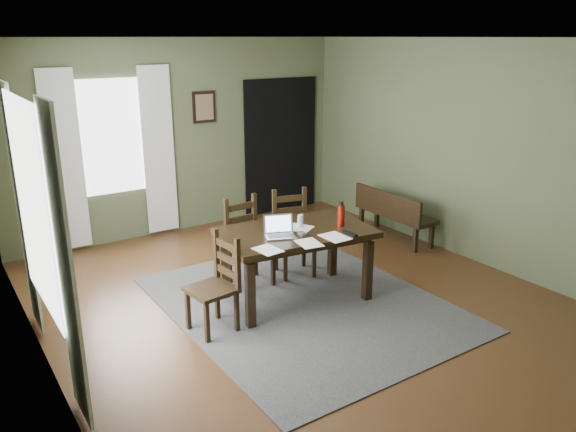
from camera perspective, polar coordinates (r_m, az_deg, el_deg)
ground at (r=6.04m, az=1.60°, el=-8.94°), size 5.00×6.00×0.01m
room_shell at (r=5.47m, az=1.77°, el=8.24°), size 5.02×6.02×2.71m
rug at (r=6.03m, az=1.60°, el=-8.84°), size 2.60×3.20×0.01m
dining_table at (r=5.87m, az=0.78°, el=-2.30°), size 1.66×1.12×0.78m
chair_end at (r=5.39m, az=-7.34°, el=-6.98°), size 0.46×0.46×0.94m
chair_back_left at (r=6.34m, az=-4.07°, el=-2.75°), size 0.46×0.46×1.00m
chair_back_right at (r=6.61m, az=0.54°, el=-1.82°), size 0.54×0.54×1.00m
bench at (r=7.85m, az=10.58°, el=0.52°), size 0.40×1.24×0.70m
laptop at (r=5.65m, az=-0.88°, el=-1.48°), size 0.37×0.33×0.21m
computer_mouse at (r=5.67m, az=1.47°, el=-1.81°), size 0.06×0.10×0.03m
tv_remote at (r=5.73m, az=6.31°, el=-1.77°), size 0.06×0.19×0.02m
drinking_glass at (r=5.90m, az=1.27°, el=-0.51°), size 0.08×0.08×0.13m
water_bottle at (r=5.95m, az=5.41°, el=0.11°), size 0.10×0.10×0.26m
paper_a at (r=5.29m, az=-2.06°, el=-3.46°), size 0.23×0.29×0.00m
paper_b at (r=5.64m, az=4.80°, el=-2.14°), size 0.23×0.30×0.00m
paper_c at (r=5.90m, az=0.96°, el=-1.17°), size 0.36×0.38×0.00m
paper_e at (r=5.46m, az=2.15°, el=-2.78°), size 0.25×0.30×0.00m
window_left at (r=4.80m, az=-24.58°, el=0.93°), size 0.01×1.30×1.70m
window_back at (r=7.76m, az=-17.52°, el=7.65°), size 1.00×0.01×1.50m
curtain_left_near at (r=4.12m, az=-21.70°, el=-5.07°), size 0.03×0.48×2.30m
curtain_left_far at (r=5.66m, az=-25.43°, el=0.54°), size 0.03×0.48×2.30m
curtain_back_left at (r=7.63m, az=-21.73°, el=5.12°), size 0.44×0.03×2.30m
curtain_back_right at (r=7.97m, az=-13.01°, el=6.43°), size 0.44×0.03×2.30m
framed_picture at (r=8.19m, az=-8.52°, el=10.89°), size 0.34×0.03×0.44m
doorway_back at (r=8.93m, az=-0.73°, el=7.10°), size 1.30×0.03×2.10m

